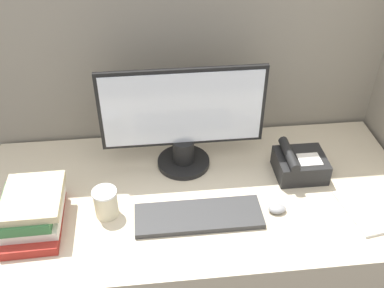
{
  "coord_description": "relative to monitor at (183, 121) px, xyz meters",
  "views": [
    {
      "loc": [
        -0.16,
        -0.84,
        1.88
      ],
      "look_at": [
        -0.02,
        0.43,
        0.92
      ],
      "focal_mm": 42.0,
      "sensor_mm": 36.0,
      "label": 1
    }
  ],
  "objects": [
    {
      "name": "cubicle_panel_rear",
      "position": [
        0.04,
        0.25,
        -0.06
      ],
      "size": [
        2.02,
        0.04,
        1.73
      ],
      "color": "gray",
      "rests_on": "ground_plane"
    },
    {
      "name": "desk",
      "position": [
        0.04,
        -0.17,
        -0.57
      ],
      "size": [
        1.62,
        0.78,
        0.72
      ],
      "color": "beige",
      "rests_on": "ground_plane"
    },
    {
      "name": "monitor",
      "position": [
        0.0,
        0.0,
        0.0
      ],
      "size": [
        0.62,
        0.21,
        0.43
      ],
      "color": "black",
      "rests_on": "desk"
    },
    {
      "name": "keyboard",
      "position": [
        0.03,
        -0.31,
        -0.2
      ],
      "size": [
        0.45,
        0.15,
        0.02
      ],
      "color": "#333333",
      "rests_on": "desk"
    },
    {
      "name": "mouse",
      "position": [
        0.31,
        -0.31,
        -0.19
      ],
      "size": [
        0.06,
        0.05,
        0.03
      ],
      "color": "gray",
      "rests_on": "desk"
    },
    {
      "name": "coffee_cup",
      "position": [
        -0.3,
        -0.25,
        -0.15
      ],
      "size": [
        0.09,
        0.09,
        0.11
      ],
      "color": "beige",
      "rests_on": "desk"
    },
    {
      "name": "book_stack",
      "position": [
        -0.54,
        -0.27,
        -0.14
      ],
      "size": [
        0.22,
        0.3,
        0.13
      ],
      "color": "maroon",
      "rests_on": "desk"
    },
    {
      "name": "desk_telephone",
      "position": [
        0.44,
        -0.11,
        -0.16
      ],
      "size": [
        0.19,
        0.18,
        0.12
      ],
      "color": "black",
      "rests_on": "desk"
    },
    {
      "name": "paper_pile",
      "position": [
        0.65,
        -0.33,
        -0.2
      ],
      "size": [
        0.22,
        0.25,
        0.01
      ],
      "color": "white",
      "rests_on": "desk"
    }
  ]
}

